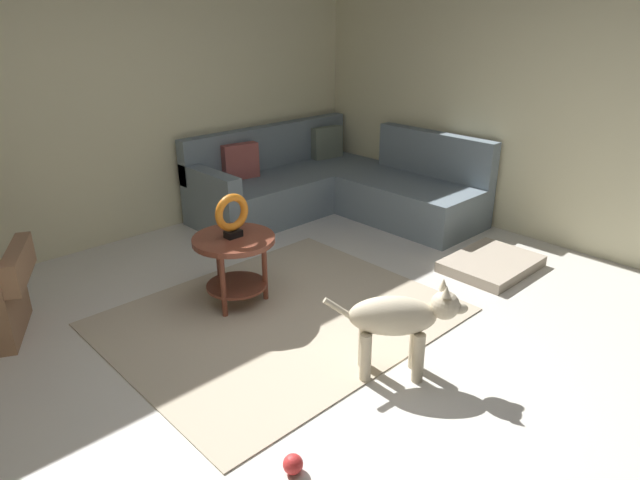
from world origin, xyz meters
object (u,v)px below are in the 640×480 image
object	(u,v)px
torus_sculpture	(232,215)
dog_bed_mat	(491,264)
dog_toy_ball	(293,464)
side_table	(234,253)
dog	(400,320)
sectional_couch	(332,187)

from	to	relation	value
torus_sculpture	dog_bed_mat	bearing A→B (deg)	-27.65
dog_bed_mat	dog_toy_ball	bearing A→B (deg)	-168.73
side_table	dog	distance (m)	1.41
torus_sculpture	dog_bed_mat	xyz separation A→B (m)	(1.93, -1.01, -0.67)
side_table	sectional_couch	bearing A→B (deg)	25.75
side_table	dog	size ratio (longest dim) A/B	0.93
sectional_couch	dog_bed_mat	size ratio (longest dim) A/B	2.81
dog_bed_mat	sectional_couch	bearing A→B (deg)	89.84
side_table	torus_sculpture	distance (m)	0.29
side_table	torus_sculpture	world-z (taller)	torus_sculpture
dog_bed_mat	side_table	bearing A→B (deg)	152.35
sectional_couch	dog_bed_mat	world-z (taller)	sectional_couch
sectional_couch	side_table	bearing A→B (deg)	-154.25
side_table	dog_toy_ball	xyz separation A→B (m)	(-0.80, -1.55, -0.37)
side_table	dog_bed_mat	size ratio (longest dim) A/B	0.75
sectional_couch	dog	size ratio (longest dim) A/B	3.50
dog	dog_toy_ball	distance (m)	1.04
dog_toy_ball	dog	bearing A→B (deg)	9.16
sectional_couch	torus_sculpture	xyz separation A→B (m)	(-1.93, -0.93, 0.42)
sectional_couch	dog_toy_ball	size ratio (longest dim) A/B	22.62
dog	dog_toy_ball	bearing A→B (deg)	-36.60
dog_toy_ball	dog_bed_mat	bearing A→B (deg)	11.27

